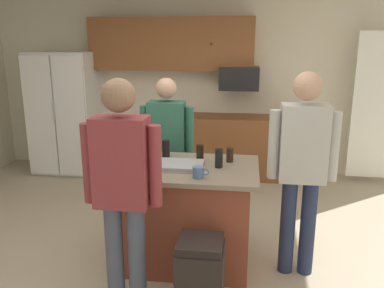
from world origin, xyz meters
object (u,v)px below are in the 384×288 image
person_guest_left (167,144)px  tumbler_amber (200,153)px  person_guest_right (122,183)px  mug_blue_stoneware (139,158)px  refrigerator (66,113)px  glass_dark_ale (219,158)px  person_host_foreground (302,161)px  mug_ceramic_white (199,172)px  microwave_over_range (239,78)px  kitchen_island (187,215)px  glass_short_whisky (145,151)px  serving_tray (178,165)px  glass_pilsner (230,155)px  trash_bin (200,278)px  glass_stout_tall (166,148)px

person_guest_left → tumbler_amber: 0.71m
person_guest_right → mug_blue_stoneware: 0.75m
refrigerator → person_guest_right: refrigerator is taller
person_guest_left → glass_dark_ale: (0.60, -0.72, 0.08)m
mug_blue_stoneware → person_host_foreground: bearing=-1.8°
mug_ceramic_white → mug_blue_stoneware: bearing=152.5°
microwave_over_range → person_host_foreground: size_ratio=0.32×
kitchen_island → glass_dark_ale: 0.60m
microwave_over_range → tumbler_amber: size_ratio=3.64×
person_guest_left → mug_ceramic_white: person_guest_left is taller
mug_ceramic_white → glass_short_whisky: glass_short_whisky is taller
microwave_over_range → tumbler_amber: bearing=-96.7°
serving_tray → mug_ceramic_white: bearing=-47.9°
person_guest_left → microwave_over_range: bearing=134.7°
glass_dark_ale → person_guest_right: bearing=-130.3°
glass_pilsner → serving_tray: 0.50m
kitchen_island → person_host_foreground: (0.97, -0.03, 0.55)m
microwave_over_range → glass_short_whisky: (-0.79, -2.35, -0.45)m
microwave_over_range → kitchen_island: size_ratio=0.45×
mug_ceramic_white → glass_pilsner: (0.23, 0.47, 0.02)m
refrigerator → person_host_foreground: size_ratio=1.03×
person_guest_right → trash_bin: size_ratio=2.88×
refrigerator → mug_blue_stoneware: 2.99m
person_guest_right → mug_ceramic_white: person_guest_right is taller
person_host_foreground → glass_short_whisky: person_host_foreground is taller
mug_blue_stoneware → mug_ceramic_white: 0.64m
person_host_foreground → glass_stout_tall: person_host_foreground is taller
glass_short_whisky → person_guest_right: bearing=-85.6°
person_host_foreground → mug_blue_stoneware: size_ratio=13.18×
kitchen_island → mug_ceramic_white: size_ratio=9.19×
mug_ceramic_white → trash_bin: (0.07, -0.43, -0.67)m
kitchen_island → glass_stout_tall: 0.65m
trash_bin → person_guest_left: bearing=110.1°
glass_pilsner → trash_bin: glass_pilsner is taller
person_guest_left → glass_stout_tall: bearing=-13.8°
person_host_foreground → glass_dark_ale: size_ratio=10.68×
mug_ceramic_white → person_guest_right: bearing=-137.4°
refrigerator → person_guest_left: (1.90, -1.67, 0.02)m
person_guest_right → tumbler_amber: person_guest_right is taller
tumbler_amber → serving_tray: (-0.17, -0.21, -0.06)m
person_guest_left → glass_dark_ale: 0.94m
refrigerator → mug_blue_stoneware: (1.80, -2.39, 0.07)m
mug_ceramic_white → trash_bin: mug_ceramic_white is taller
kitchen_island → glass_stout_tall: size_ratio=7.62×
refrigerator → glass_pilsner: refrigerator is taller
microwave_over_range → glass_stout_tall: microwave_over_range is taller
refrigerator → mug_ceramic_white: (2.36, -2.69, 0.07)m
person_guest_left → person_host_foreground: 1.50m
mug_ceramic_white → glass_short_whisky: size_ratio=0.94×
trash_bin → glass_short_whisky: bearing=125.3°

